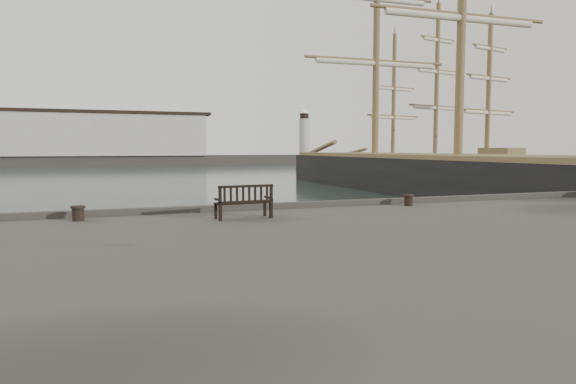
# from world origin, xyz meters

# --- Properties ---
(ground) EXTENTS (400.00, 400.00, 0.00)m
(ground) POSITION_xyz_m (0.00, 0.00, 0.00)
(ground) COLOR black
(ground) RESTS_ON ground
(breakwater) EXTENTS (140.00, 9.50, 12.20)m
(breakwater) POSITION_xyz_m (-4.56, 92.00, 4.30)
(breakwater) COLOR #383530
(breakwater) RESTS_ON ground
(bench) EXTENTS (1.56, 0.65, 0.88)m
(bench) POSITION_xyz_m (-1.58, -1.96, 1.84)
(bench) COLOR black
(bench) RESTS_ON quay
(bollard_left) EXTENTS (0.45, 0.45, 0.39)m
(bollard_left) POSITION_xyz_m (-5.72, -0.92, 1.75)
(bollard_left) COLOR black
(bollard_left) RESTS_ON quay
(bollard_right) EXTENTS (0.38, 0.38, 0.36)m
(bollard_right) POSITION_xyz_m (4.27, -0.86, 1.74)
(bollard_right) COLOR black
(bollard_right) RESTS_ON quay
(tall_ship_main) EXTENTS (10.18, 45.08, 33.64)m
(tall_ship_main) POSITION_xyz_m (19.20, 15.56, 0.84)
(tall_ship_main) COLOR black
(tall_ship_main) RESTS_ON ground
(tall_ship_far) EXTENTS (10.14, 24.86, 20.83)m
(tall_ship_far) POSITION_xyz_m (30.55, 33.81, 0.71)
(tall_ship_far) COLOR black
(tall_ship_far) RESTS_ON ground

